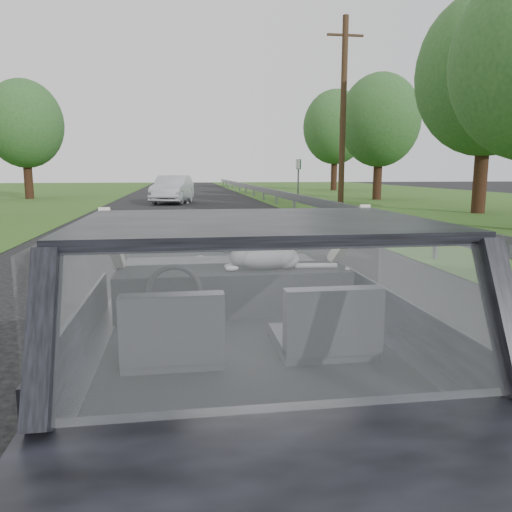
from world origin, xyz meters
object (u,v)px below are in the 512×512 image
object	(u,v)px
cat	(265,257)
utility_pole	(343,113)
subject_car	(245,336)
other_car	(173,189)
highway_sign	(298,180)

from	to	relation	value
cat	utility_pole	xyz separation A→B (m)	(7.15, 20.22, 3.27)
cat	utility_pole	world-z (taller)	utility_pole
subject_car	other_car	size ratio (longest dim) A/B	0.92
subject_car	utility_pole	size ratio (longest dim) A/B	0.46
highway_sign	subject_car	bearing A→B (deg)	-106.17
other_car	utility_pole	bearing A→B (deg)	-8.41
subject_car	highway_sign	bearing A→B (deg)	76.01
cat	highway_sign	distance (m)	24.87
subject_car	other_car	xyz separation A→B (m)	(-0.76, 23.65, -0.01)
cat	subject_car	bearing A→B (deg)	-110.77
other_car	subject_car	bearing A→B (deg)	-77.25
cat	utility_pole	distance (m)	21.69
subject_car	other_car	distance (m)	23.66
subject_car	cat	xyz separation A→B (m)	(0.22, 0.58, 0.36)
subject_car	other_car	world-z (taller)	subject_car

